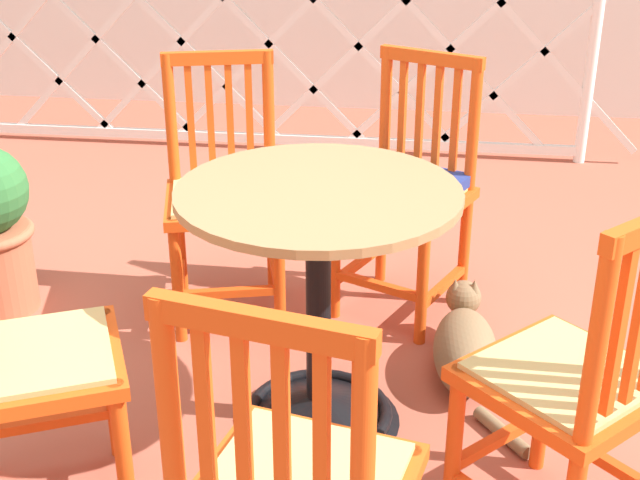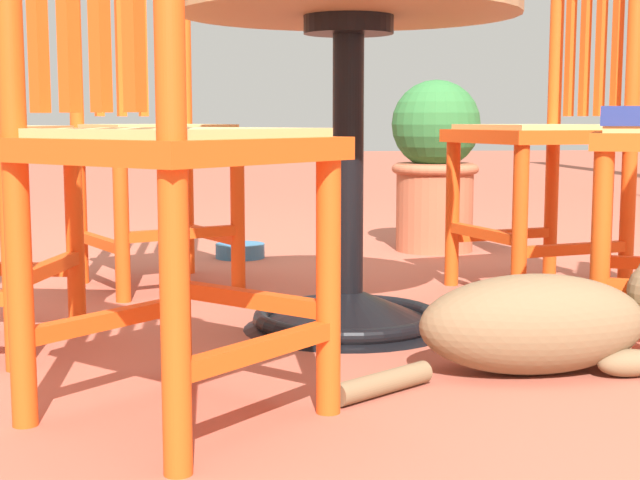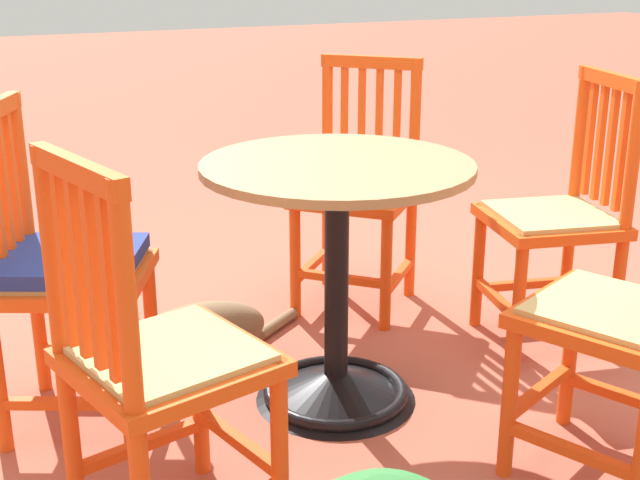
{
  "view_description": "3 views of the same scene",
  "coord_description": "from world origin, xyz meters",
  "px_view_note": "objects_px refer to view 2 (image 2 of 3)",
  "views": [
    {
      "loc": [
        0.37,
        -1.89,
        1.56
      ],
      "look_at": [
        0.08,
        0.33,
        0.53
      ],
      "focal_mm": 49.0,
      "sensor_mm": 36.0,
      "label": 1
    },
    {
      "loc": [
        2.19,
        -0.12,
        0.48
      ],
      "look_at": [
        -0.07,
        0.17,
        0.19
      ],
      "focal_mm": 52.94,
      "sensor_mm": 36.0,
      "label": 2
    },
    {
      "loc": [
        -2.0,
        1.22,
        1.29
      ],
      "look_at": [
        0.02,
        0.3,
        0.54
      ],
      "focal_mm": 48.68,
      "sensor_mm": 36.0,
      "label": 3
    }
  ],
  "objects_px": {
    "cafe_table": "(348,205)",
    "orange_chair_facing_out": "(152,135)",
    "orange_chair_at_corner": "(548,135)",
    "terracotta_planter": "(435,161)",
    "tabby_cat": "(553,323)",
    "pet_water_bowl": "(240,251)",
    "orange_chair_near_fence": "(161,148)"
  },
  "relations": [
    {
      "from": "orange_chair_near_fence",
      "to": "terracotta_planter",
      "type": "xyz_separation_m",
      "value": [
        -1.88,
        0.91,
        -0.11
      ]
    },
    {
      "from": "terracotta_planter",
      "to": "pet_water_bowl",
      "type": "height_order",
      "value": "terracotta_planter"
    },
    {
      "from": "cafe_table",
      "to": "tabby_cat",
      "type": "distance_m",
      "value": 0.57
    },
    {
      "from": "cafe_table",
      "to": "pet_water_bowl",
      "type": "bearing_deg",
      "value": -170.47
    },
    {
      "from": "orange_chair_facing_out",
      "to": "terracotta_planter",
      "type": "distance_m",
      "value": 1.16
    },
    {
      "from": "cafe_table",
      "to": "orange_chair_at_corner",
      "type": "distance_m",
      "value": 0.76
    },
    {
      "from": "cafe_table",
      "to": "orange_chair_facing_out",
      "type": "relative_size",
      "value": 0.83
    },
    {
      "from": "pet_water_bowl",
      "to": "orange_chair_facing_out",
      "type": "bearing_deg",
      "value": -28.28
    },
    {
      "from": "orange_chair_near_fence",
      "to": "tabby_cat",
      "type": "xyz_separation_m",
      "value": [
        -0.21,
        0.72,
        -0.34
      ]
    },
    {
      "from": "orange_chair_at_corner",
      "to": "tabby_cat",
      "type": "distance_m",
      "value": 0.95
    },
    {
      "from": "cafe_table",
      "to": "terracotta_planter",
      "type": "distance_m",
      "value": 1.35
    },
    {
      "from": "orange_chair_near_fence",
      "to": "pet_water_bowl",
      "type": "height_order",
      "value": "orange_chair_near_fence"
    },
    {
      "from": "orange_chair_at_corner",
      "to": "cafe_table",
      "type": "bearing_deg",
      "value": -56.73
    },
    {
      "from": "terracotta_planter",
      "to": "pet_water_bowl",
      "type": "distance_m",
      "value": 0.78
    },
    {
      "from": "orange_chair_at_corner",
      "to": "orange_chair_facing_out",
      "type": "bearing_deg",
      "value": -102.04
    },
    {
      "from": "cafe_table",
      "to": "pet_water_bowl",
      "type": "distance_m",
      "value": 1.19
    },
    {
      "from": "cafe_table",
      "to": "orange_chair_near_fence",
      "type": "xyz_separation_m",
      "value": [
        0.64,
        -0.39,
        0.15
      ]
    },
    {
      "from": "orange_chair_near_fence",
      "to": "tabby_cat",
      "type": "height_order",
      "value": "orange_chair_near_fence"
    },
    {
      "from": "orange_chair_facing_out",
      "to": "pet_water_bowl",
      "type": "xyz_separation_m",
      "value": [
        -0.5,
        0.27,
        -0.41
      ]
    },
    {
      "from": "orange_chair_near_fence",
      "to": "orange_chair_facing_out",
      "type": "bearing_deg",
      "value": -176.8
    },
    {
      "from": "tabby_cat",
      "to": "orange_chair_facing_out",
      "type": "bearing_deg",
      "value": -143.72
    },
    {
      "from": "orange_chair_at_corner",
      "to": "pet_water_bowl",
      "type": "xyz_separation_m",
      "value": [
        -0.74,
        -0.82,
        -0.41
      ]
    },
    {
      "from": "orange_chair_near_fence",
      "to": "tabby_cat",
      "type": "bearing_deg",
      "value": 106.43
    },
    {
      "from": "orange_chair_facing_out",
      "to": "pet_water_bowl",
      "type": "distance_m",
      "value": 0.7
    },
    {
      "from": "orange_chair_at_corner",
      "to": "terracotta_planter",
      "type": "relative_size",
      "value": 1.47
    },
    {
      "from": "orange_chair_facing_out",
      "to": "orange_chair_at_corner",
      "type": "distance_m",
      "value": 1.11
    },
    {
      "from": "cafe_table",
      "to": "orange_chair_at_corner",
      "type": "xyz_separation_m",
      "value": [
        -0.41,
        0.63,
        0.15
      ]
    },
    {
      "from": "orange_chair_at_corner",
      "to": "tabby_cat",
      "type": "xyz_separation_m",
      "value": [
        0.84,
        -0.3,
        -0.34
      ]
    },
    {
      "from": "tabby_cat",
      "to": "orange_chair_at_corner",
      "type": "bearing_deg",
      "value": 160.21
    },
    {
      "from": "tabby_cat",
      "to": "pet_water_bowl",
      "type": "xyz_separation_m",
      "value": [
        -1.58,
        -0.52,
        -0.07
      ]
    },
    {
      "from": "orange_chair_at_corner",
      "to": "terracotta_planter",
      "type": "bearing_deg",
      "value": -172.97
    },
    {
      "from": "orange_chair_facing_out",
      "to": "terracotta_planter",
      "type": "xyz_separation_m",
      "value": [
        -0.6,
        0.99,
        -0.11
      ]
    }
  ]
}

